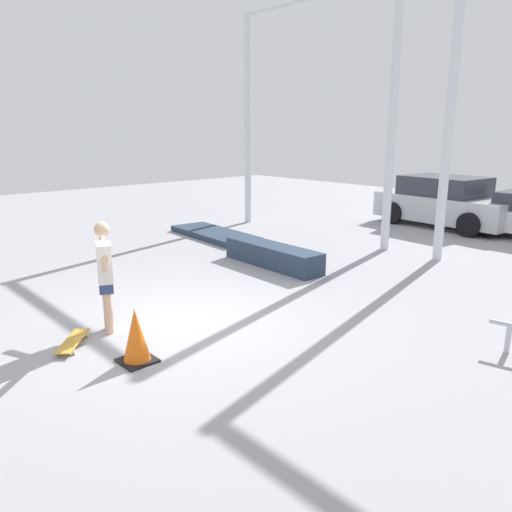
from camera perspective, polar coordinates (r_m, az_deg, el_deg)
ground_plane at (r=7.59m, az=-8.61°, el=-7.57°), size 36.00×36.00×0.00m
skateboarder at (r=7.25m, az=-16.88°, el=-1.77°), size 1.31×0.65×1.59m
skateboard at (r=7.17m, az=-20.20°, el=-9.11°), size 0.75×0.70×0.08m
grind_box at (r=10.54m, az=1.91°, el=0.08°), size 2.51×0.68×0.45m
manual_pad at (r=13.50m, az=-4.79°, el=2.52°), size 2.96×1.29×0.15m
canopy_support_left at (r=13.68m, az=6.29°, el=17.58°), size 5.18×0.20×6.02m
parked_car_silver at (r=15.94m, az=20.94°, el=5.73°), size 4.20×2.30×1.47m
traffic_cone at (r=6.37m, az=-13.56°, el=-8.89°), size 0.42×0.42×0.69m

